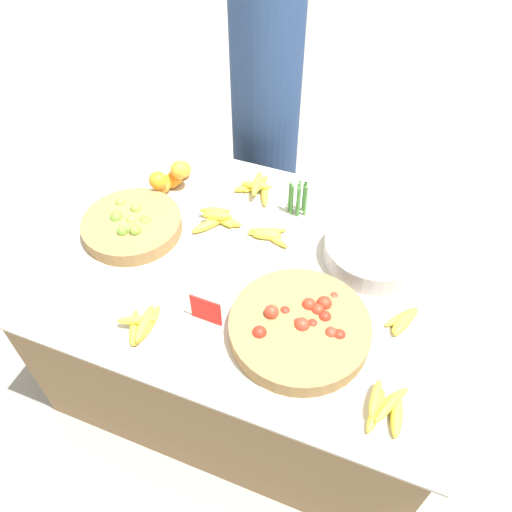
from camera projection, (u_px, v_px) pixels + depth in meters
The scene contains 15 objects.
ground_plane at pixel (256, 361), 2.38m from camera, with size 12.00×12.00×0.00m, color gray.
market_table at pixel (256, 319), 2.12m from camera, with size 1.54×1.15×0.69m.
lime_bowl at pixel (132, 225), 1.97m from camera, with size 0.39×0.39×0.09m.
tomato_basket at pixel (300, 327), 1.64m from camera, with size 0.47×0.47×0.10m.
orange_pile at pixel (172, 177), 2.14m from camera, with size 0.14×0.24×0.14m.
metal_bowl at pixel (373, 251), 1.86m from camera, with size 0.37×0.37×0.09m.
price_sign at pixel (206, 310), 1.66m from camera, with size 0.11×0.01×0.11m.
veg_bundle at pixel (299, 199), 2.02m from camera, with size 0.08×0.06×0.15m.
banana_bunch_middle_right at pixel (142, 325), 1.66m from camera, with size 0.13×0.18×0.06m.
banana_bunch_back_center at pixel (404, 320), 1.68m from camera, with size 0.11×0.15×0.04m.
banana_bunch_front_left at pixel (217, 219), 2.01m from camera, with size 0.19×0.17×0.06m.
banana_bunch_front_right at pixel (268, 234), 1.96m from camera, with size 0.19×0.12×0.04m.
banana_bunch_middle_left at pixel (257, 186), 2.14m from camera, with size 0.18×0.20×0.06m.
banana_bunch_front_center at pixel (386, 407), 1.46m from camera, with size 0.11×0.19×0.05m.
vendor_person at pixel (266, 104), 2.44m from camera, with size 0.34×0.34×1.73m.
Camera 1 is at (0.45, -1.16, 2.09)m, focal length 35.00 mm.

